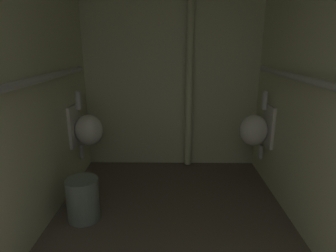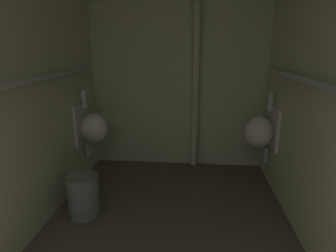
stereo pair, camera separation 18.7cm
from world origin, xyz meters
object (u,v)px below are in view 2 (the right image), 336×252
urinal_left_mid (93,127)px  waste_bin (84,196)px  standpipe_back_wall (196,67)px  urinal_right_mid (261,131)px

urinal_left_mid → waste_bin: size_ratio=1.99×
urinal_left_mid → waste_bin: (0.14, -0.71, -0.43)m
urinal_left_mid → standpipe_back_wall: 1.36m
urinal_right_mid → waste_bin: bearing=-156.3°
standpipe_back_wall → waste_bin: standpipe_back_wall is taller
urinal_left_mid → waste_bin: urinal_left_mid is taller
standpipe_back_wall → urinal_right_mid: bearing=-31.9°
urinal_left_mid → urinal_right_mid: 1.81m
standpipe_back_wall → waste_bin: size_ratio=6.41×
urinal_right_mid → standpipe_back_wall: (-0.69, 0.43, 0.62)m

